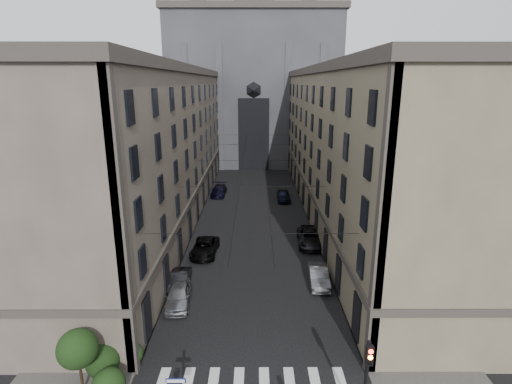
{
  "coord_description": "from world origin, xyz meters",
  "views": [
    {
      "loc": [
        0.2,
        -14.23,
        17.02
      ],
      "look_at": [
        0.28,
        11.48,
        9.9
      ],
      "focal_mm": 28.0,
      "sensor_mm": 36.0,
      "label": 1
    }
  ],
  "objects_px": {
    "car_right_midfar": "(310,237)",
    "car_right_far": "(284,196)",
    "car_left_midfar": "(205,248)",
    "car_right_near": "(318,276)",
    "traffic_light_right": "(367,377)",
    "car_left_midnear": "(180,281)",
    "gothic_tower": "(254,78)",
    "car_left_far": "(219,190)",
    "car_left_near": "(179,295)",
    "car_right_midnear": "(310,238)"
  },
  "relations": [
    {
      "from": "gothic_tower",
      "to": "car_left_midnear",
      "type": "bearing_deg",
      "value": -96.05
    },
    {
      "from": "car_left_far",
      "to": "car_right_far",
      "type": "height_order",
      "value": "car_right_far"
    },
    {
      "from": "gothic_tower",
      "to": "traffic_light_right",
      "type": "distance_m",
      "value": 74.67
    },
    {
      "from": "car_left_midfar",
      "to": "car_right_far",
      "type": "distance_m",
      "value": 21.22
    },
    {
      "from": "car_left_midfar",
      "to": "car_right_midfar",
      "type": "distance_m",
      "value": 11.48
    },
    {
      "from": "car_right_near",
      "to": "car_left_far",
      "type": "bearing_deg",
      "value": 113.42
    },
    {
      "from": "gothic_tower",
      "to": "traffic_light_right",
      "type": "bearing_deg",
      "value": -85.62
    },
    {
      "from": "car_right_near",
      "to": "car_right_midfar",
      "type": "xyz_separation_m",
      "value": [
        0.47,
        9.1,
        -0.09
      ]
    },
    {
      "from": "car_left_far",
      "to": "car_left_midfar",
      "type": "bearing_deg",
      "value": -86.23
    },
    {
      "from": "car_left_near",
      "to": "car_right_midfar",
      "type": "bearing_deg",
      "value": 41.61
    },
    {
      "from": "traffic_light_right",
      "to": "car_right_near",
      "type": "distance_m",
      "value": 15.44
    },
    {
      "from": "car_left_near",
      "to": "car_left_midnear",
      "type": "bearing_deg",
      "value": 94.23
    },
    {
      "from": "car_right_midfar",
      "to": "car_right_far",
      "type": "xyz_separation_m",
      "value": [
        -1.75,
        16.12,
        0.13
      ]
    },
    {
      "from": "car_left_far",
      "to": "car_right_far",
      "type": "bearing_deg",
      "value": -14.47
    },
    {
      "from": "car_left_near",
      "to": "car_right_midnear",
      "type": "relative_size",
      "value": 0.81
    },
    {
      "from": "car_left_midfar",
      "to": "car_right_midfar",
      "type": "bearing_deg",
      "value": 17.71
    },
    {
      "from": "car_right_near",
      "to": "car_right_midfar",
      "type": "distance_m",
      "value": 9.11
    },
    {
      "from": "traffic_light_right",
      "to": "car_right_midfar",
      "type": "distance_m",
      "value": 24.48
    },
    {
      "from": "traffic_light_right",
      "to": "car_right_far",
      "type": "relative_size",
      "value": 1.12
    },
    {
      "from": "gothic_tower",
      "to": "traffic_light_right",
      "type": "xyz_separation_m",
      "value": [
        5.6,
        -73.04,
        -14.51
      ]
    },
    {
      "from": "car_right_midfar",
      "to": "car_right_far",
      "type": "bearing_deg",
      "value": 97.42
    },
    {
      "from": "car_left_midnear",
      "to": "car_left_far",
      "type": "height_order",
      "value": "car_left_far"
    },
    {
      "from": "gothic_tower",
      "to": "car_right_far",
      "type": "xyz_separation_m",
      "value": [
        4.45,
        -32.58,
        -17.0
      ]
    },
    {
      "from": "traffic_light_right",
      "to": "car_left_far",
      "type": "bearing_deg",
      "value": 104.18
    },
    {
      "from": "car_left_midnear",
      "to": "car_right_near",
      "type": "bearing_deg",
      "value": 3.14
    },
    {
      "from": "car_left_midfar",
      "to": "car_right_near",
      "type": "bearing_deg",
      "value": -27.23
    },
    {
      "from": "car_left_midnear",
      "to": "car_right_far",
      "type": "height_order",
      "value": "car_right_far"
    },
    {
      "from": "car_left_midfar",
      "to": "car_right_midnear",
      "type": "xyz_separation_m",
      "value": [
        11.09,
        2.52,
        0.06
      ]
    },
    {
      "from": "car_left_midfar",
      "to": "car_left_far",
      "type": "bearing_deg",
      "value": 94.19
    },
    {
      "from": "car_left_far",
      "to": "car_right_midnear",
      "type": "height_order",
      "value": "car_right_midnear"
    },
    {
      "from": "car_right_midfar",
      "to": "car_left_far",
      "type": "bearing_deg",
      "value": 122.42
    },
    {
      "from": "car_left_near",
      "to": "car_right_midfar",
      "type": "distance_m",
      "value": 17.24
    },
    {
      "from": "car_right_near",
      "to": "car_right_far",
      "type": "relative_size",
      "value": 0.98
    },
    {
      "from": "car_left_midnear",
      "to": "car_left_midfar",
      "type": "xyz_separation_m",
      "value": [
        1.3,
        6.88,
        0.04
      ]
    },
    {
      "from": "traffic_light_right",
      "to": "car_left_midnear",
      "type": "bearing_deg",
      "value": 129.09
    },
    {
      "from": "car_right_near",
      "to": "car_right_midfar",
      "type": "height_order",
      "value": "car_right_near"
    },
    {
      "from": "car_left_midfar",
      "to": "car_left_far",
      "type": "distance_m",
      "value": 22.05
    },
    {
      "from": "car_left_far",
      "to": "car_right_midfar",
      "type": "distance_m",
      "value": 22.36
    },
    {
      "from": "car_left_midfar",
      "to": "car_right_far",
      "type": "bearing_deg",
      "value": 66.8
    },
    {
      "from": "car_right_midnear",
      "to": "car_left_midfar",
      "type": "bearing_deg",
      "value": -164.3
    },
    {
      "from": "gothic_tower",
      "to": "car_left_far",
      "type": "xyz_separation_m",
      "value": [
        -5.38,
        -29.58,
        -17.03
      ]
    },
    {
      "from": "car_right_midnear",
      "to": "car_right_midfar",
      "type": "bearing_deg",
      "value": 91.56
    },
    {
      "from": "car_left_midnear",
      "to": "car_right_far",
      "type": "relative_size",
      "value": 0.91
    },
    {
      "from": "car_left_midnear",
      "to": "car_right_near",
      "type": "xyz_separation_m",
      "value": [
        11.93,
        0.71,
        0.06
      ]
    },
    {
      "from": "traffic_light_right",
      "to": "car_left_midnear",
      "type": "xyz_separation_m",
      "value": [
        -11.8,
        14.52,
        -2.59
      ]
    },
    {
      "from": "car_left_midnear",
      "to": "car_left_near",
      "type": "bearing_deg",
      "value": -81.84
    },
    {
      "from": "traffic_light_right",
      "to": "car_left_near",
      "type": "relative_size",
      "value": 1.11
    },
    {
      "from": "traffic_light_right",
      "to": "car_left_far",
      "type": "height_order",
      "value": "traffic_light_right"
    },
    {
      "from": "car_right_midfar",
      "to": "car_right_far",
      "type": "relative_size",
      "value": 0.99
    },
    {
      "from": "car_left_midnear",
      "to": "car_right_midnear",
      "type": "relative_size",
      "value": 0.73
    }
  ]
}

